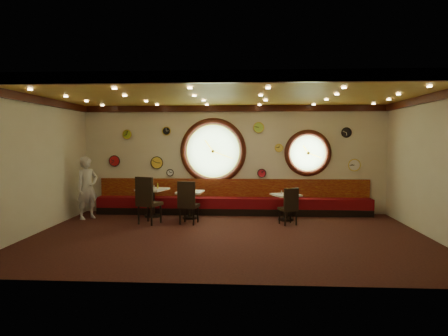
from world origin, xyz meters
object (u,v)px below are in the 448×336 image
chair_a (147,197)px  condiment_a_salt (151,187)px  condiment_b_pepper (192,190)px  condiment_a_bottle (158,186)px  chair_c (289,204)px  condiment_c_salt (281,192)px  condiment_c_pepper (289,192)px  condiment_c_bottle (287,191)px  table_c (286,204)px  condiment_a_pepper (154,187)px  table_b (190,201)px  chair_b (188,200)px  condiment_b_bottle (195,188)px  table_a (153,199)px  waiter (87,188)px  condiment_b_salt (188,189)px

chair_a → condiment_a_salt: bearing=119.4°
condiment_b_pepper → condiment_a_bottle: size_ratio=0.65×
chair_c → condiment_c_salt: (-0.15, 0.72, 0.21)m
condiment_c_pepper → condiment_c_bottle: condiment_c_bottle is taller
condiment_b_pepper → condiment_c_bottle: bearing=1.1°
condiment_a_salt → condiment_b_pepper: (1.19, -0.23, -0.05)m
table_c → condiment_a_pepper: 3.72m
condiment_a_salt → condiment_a_pepper: size_ratio=0.98×
table_c → condiment_a_bottle: (-3.59, 0.30, 0.43)m
chair_c → condiment_c_bottle: (0.01, 0.76, 0.25)m
table_b → chair_a: chair_a is taller
condiment_a_pepper → condiment_c_bottle: size_ratio=0.60×
condiment_a_salt → chair_c: bearing=-13.8°
condiment_c_salt → table_b: bearing=179.4°
table_c → chair_a: 3.72m
chair_b → condiment_b_bottle: chair_b is taller
condiment_c_pepper → condiment_a_pepper: bearing=175.6°
condiment_c_salt → condiment_b_pepper: (-2.46, -0.01, 0.05)m
chair_b → condiment_a_pepper: chair_b is taller
table_a → chair_a: bearing=-84.4°
table_c → condiment_c_bottle: size_ratio=5.51×
condiment_c_salt → condiment_a_pepper: 3.58m
chair_b → condiment_c_bottle: (2.63, 0.80, 0.16)m
chair_a → condiment_b_pepper: bearing=59.6°
condiment_b_pepper → waiter: size_ratio=0.06×
chair_a → chair_c: chair_a is taller
chair_a → condiment_c_pepper: (3.71, 0.74, 0.06)m
waiter → condiment_c_salt: bearing=-51.9°
chair_b → condiment_b_pepper: size_ratio=7.03×
chair_a → condiment_c_salt: chair_a is taller
chair_c → condiment_b_salt: bearing=141.2°
table_a → condiment_c_bottle: (3.77, -0.15, 0.29)m
table_b → chair_b: bearing=-86.6°
condiment_c_pepper → chair_b: bearing=-165.7°
condiment_b_salt → table_b: bearing=-58.6°
table_c → condiment_b_salt: bearing=175.3°
table_a → table_c: 3.75m
condiment_a_pepper → chair_b: bearing=-41.3°
chair_c → condiment_a_pepper: 3.84m
chair_c → chair_a: bearing=160.2°
condiment_a_bottle → condiment_b_bottle: bearing=-6.3°
condiment_b_salt → table_a: bearing=176.7°
condiment_a_pepper → condiment_a_bottle: (0.10, 0.01, 0.03)m
condiment_b_salt → condiment_c_pepper: 2.78m
chair_c → condiment_c_salt: size_ratio=6.64×
condiment_a_pepper → condiment_c_bottle: bearing=-2.5°
condiment_a_salt → condiment_b_salt: (1.07, -0.08, -0.04)m
chair_c → condiment_b_pepper: size_ratio=6.05×
condiment_c_bottle → waiter: bearing=-177.8°
condiment_b_salt → condiment_a_bottle: size_ratio=0.74×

